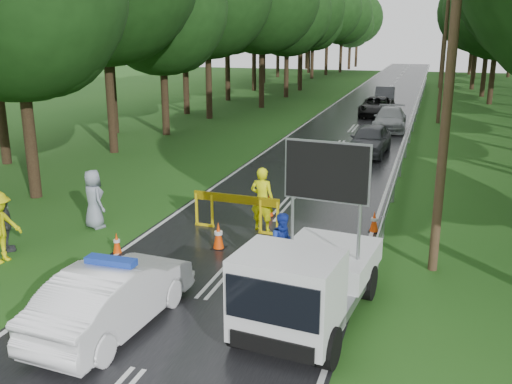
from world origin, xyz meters
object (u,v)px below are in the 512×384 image
at_px(work_truck, 306,282).
at_px(queue_car_second, 390,119).
at_px(queue_car_third, 377,107).
at_px(queue_car_fourth, 385,96).
at_px(civilian, 284,245).
at_px(barrier, 236,204).
at_px(queue_car_first, 370,140).
at_px(police_sedan, 114,297).
at_px(officer, 262,199).

xyz_separation_m(work_truck, queue_car_second, (-0.35, 26.00, -0.32)).
height_order(queue_car_third, queue_car_fourth, queue_car_fourth).
bearing_deg(queue_car_third, civilian, -89.27).
height_order(barrier, queue_car_first, queue_car_first).
bearing_deg(queue_car_first, civilian, -88.01).
bearing_deg(queue_car_fourth, civilian, -92.29).
bearing_deg(police_sedan, queue_car_fourth, -88.79).
height_order(police_sedan, officer, officer).
bearing_deg(queue_car_second, queue_car_fourth, 94.64).
height_order(police_sedan, queue_car_second, police_sedan).
relative_size(queue_car_second, queue_car_third, 0.96).
distance_m(work_truck, queue_car_first, 18.25).
xyz_separation_m(officer, queue_car_second, (2.29, 20.50, -0.33)).
bearing_deg(barrier, queue_car_first, 81.50).
xyz_separation_m(queue_car_first, queue_car_third, (-1.05, 13.77, -0.05)).
height_order(queue_car_second, queue_car_fourth, queue_car_fourth).
distance_m(barrier, civilian, 3.65).
bearing_deg(police_sedan, queue_car_third, -89.44).
bearing_deg(work_truck, police_sedan, -154.60).
xyz_separation_m(barrier, queue_car_third, (1.63, 26.75, -0.19)).
bearing_deg(work_truck, queue_car_third, 99.70).
bearing_deg(queue_car_fourth, police_sedan, -96.28).
relative_size(work_truck, queue_car_fourth, 1.09).
distance_m(work_truck, queue_car_fourth, 39.01).
height_order(queue_car_first, queue_car_second, queue_car_first).
bearing_deg(queue_car_second, officer, -98.19).
xyz_separation_m(queue_car_second, queue_car_third, (-1.44, 6.00, -0.00)).
bearing_deg(officer, queue_car_first, -95.76).
height_order(officer, queue_car_fourth, officer).
bearing_deg(police_sedan, barrier, -89.66).
xyz_separation_m(civilian, queue_car_second, (0.77, 23.58, -0.13)).
xyz_separation_m(work_truck, civilian, (-1.12, 2.42, -0.19)).
bearing_deg(civilian, queue_car_third, 58.49).
xyz_separation_m(work_truck, queue_car_fourth, (-1.82, 38.96, -0.28)).
xyz_separation_m(work_truck, queue_car_third, (-1.79, 32.00, -0.32)).
bearing_deg(civilian, officer, 83.42).
xyz_separation_m(barrier, civilian, (2.30, -2.83, -0.06)).
height_order(barrier, queue_car_third, queue_car_third).
height_order(work_truck, civilian, work_truck).
height_order(police_sedan, queue_car_third, police_sedan).
bearing_deg(officer, queue_car_third, -89.11).
distance_m(queue_car_first, queue_car_second, 7.78).
bearing_deg(queue_car_second, queue_car_third, 101.67).
xyz_separation_m(barrier, queue_car_first, (2.68, 12.98, -0.14)).
xyz_separation_m(officer, queue_car_fourth, (0.81, 33.47, -0.29)).
height_order(police_sedan, queue_car_fourth, police_sedan).
xyz_separation_m(police_sedan, barrier, (0.43, 6.57, 0.17)).
xyz_separation_m(civilian, queue_car_fourth, (-0.70, 36.54, -0.09)).
distance_m(police_sedan, queue_car_second, 27.54).
relative_size(barrier, officer, 1.39).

